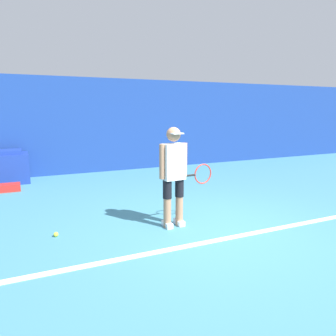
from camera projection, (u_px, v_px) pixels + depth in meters
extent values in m
plane|color=teal|center=(217.00, 231.00, 4.98)|extent=(24.00, 24.00, 0.00)
cube|color=navy|center=(114.00, 125.00, 9.73)|extent=(24.00, 0.10, 2.72)
cube|color=white|center=(229.00, 238.00, 4.70)|extent=(21.60, 0.10, 0.01)
cylinder|color=#A37556|center=(167.00, 213.00, 5.11)|extent=(0.12, 0.12, 0.47)
cylinder|color=black|center=(167.00, 189.00, 5.04)|extent=(0.14, 0.14, 0.29)
cube|color=white|center=(167.00, 225.00, 5.14)|extent=(0.10, 0.24, 0.08)
cylinder|color=#A37556|center=(179.00, 211.00, 5.22)|extent=(0.12, 0.12, 0.47)
cylinder|color=black|center=(179.00, 188.00, 5.15)|extent=(0.14, 0.14, 0.29)
cube|color=white|center=(179.00, 222.00, 5.25)|extent=(0.10, 0.24, 0.08)
cube|color=white|center=(173.00, 162.00, 5.02)|extent=(0.36, 0.23, 0.56)
sphere|color=#A37556|center=(174.00, 134.00, 4.95)|extent=(0.22, 0.22, 0.22)
cube|color=white|center=(177.00, 133.00, 4.86)|extent=(0.19, 0.13, 0.02)
cylinder|color=#A37556|center=(162.00, 162.00, 4.92)|extent=(0.09, 0.09, 0.53)
cylinder|color=#A37556|center=(184.00, 160.00, 5.12)|extent=(0.09, 0.09, 0.53)
cylinder|color=black|center=(190.00, 175.00, 5.21)|extent=(0.21, 0.05, 0.03)
torus|color=red|center=(203.00, 174.00, 5.34)|extent=(0.33, 0.05, 0.33)
sphere|color=#D1E533|center=(56.00, 234.00, 4.75)|extent=(0.07, 0.07, 0.07)
cube|color=navy|center=(8.00, 168.00, 8.24)|extent=(0.98, 0.83, 0.73)
cube|color=navy|center=(7.00, 152.00, 8.16)|extent=(0.68, 0.58, 0.10)
cube|color=#B2231E|center=(2.00, 188.00, 7.37)|extent=(0.74, 0.34, 0.16)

